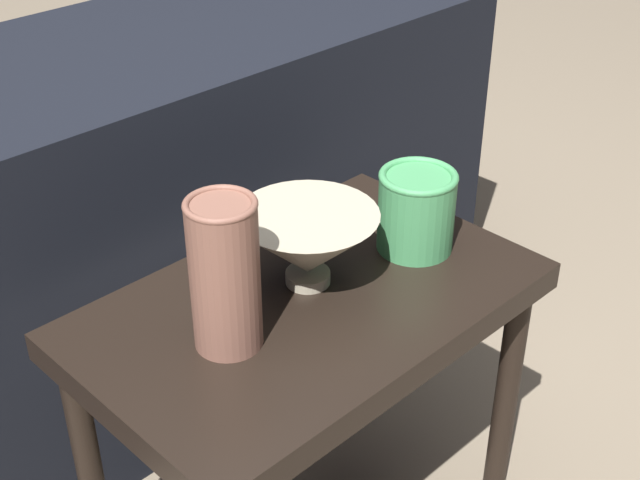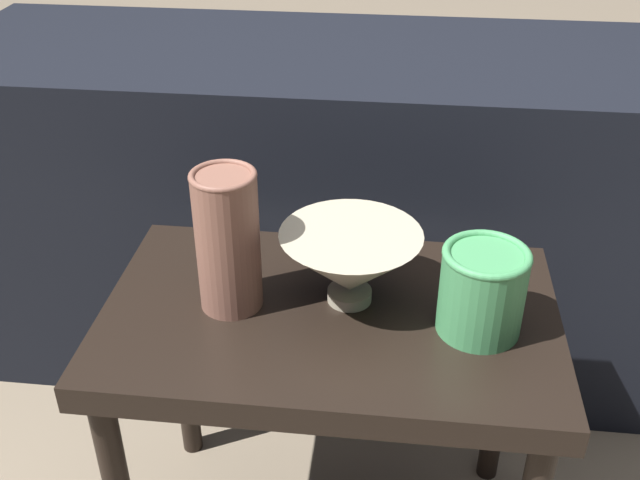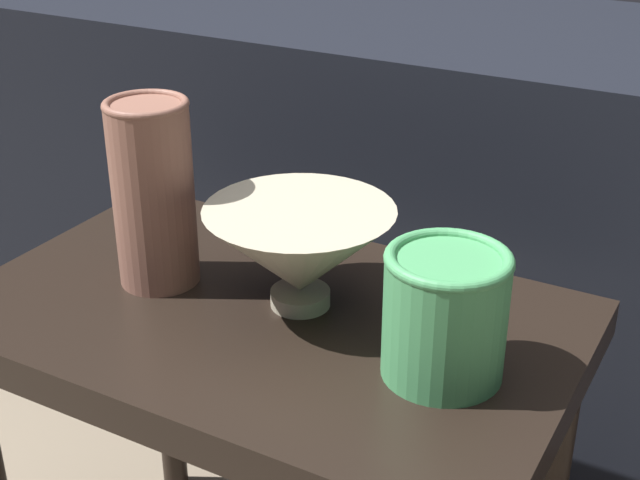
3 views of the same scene
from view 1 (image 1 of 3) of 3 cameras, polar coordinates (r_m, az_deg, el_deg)
The scene contains 5 objects.
table at distance 1.22m, azimuth -0.75°, elevation -6.10°, with size 0.62×0.38×0.47m.
couch_backdrop at distance 1.63m, azimuth -13.90°, elevation 0.27°, with size 1.57×0.50×0.66m.
bowl at distance 1.18m, azimuth -0.80°, elevation -0.28°, with size 0.19×0.19×0.11m.
vase_textured_left at distance 1.06m, azimuth -6.27°, elevation -2.04°, with size 0.09×0.09×0.20m.
vase_colorful_right at distance 1.26m, azimuth 6.19°, elevation 1.97°, with size 0.11×0.11×0.12m.
Camera 1 is at (-0.67, -0.70, 1.16)m, focal length 50.00 mm.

